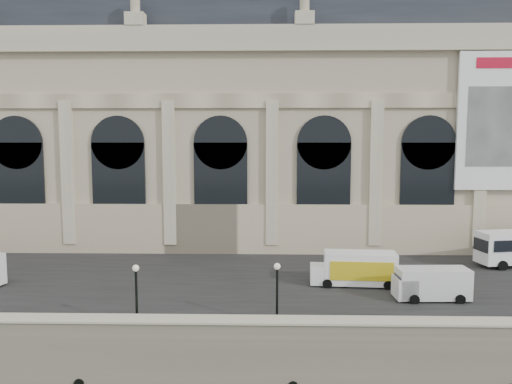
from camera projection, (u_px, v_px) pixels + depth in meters
quay at (263, 254)px, 62.61m from camera, size 160.00×70.00×6.00m
street at (261, 275)px, 41.42m from camera, size 160.00×24.00×0.06m
parapet at (257, 329)px, 28.03m from camera, size 160.00×1.40×1.21m
museum at (210, 118)px, 56.92m from camera, size 69.00×18.70×29.10m
van_c at (428, 284)px, 34.98m from camera, size 5.19×2.28×2.28m
box_truck at (355, 269)px, 38.49m from camera, size 6.66×2.69×2.63m
lamp_left at (136, 298)px, 29.41m from camera, size 0.40×0.40×3.93m
lamp_right at (277, 295)px, 29.95m from camera, size 0.40×0.40×3.90m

